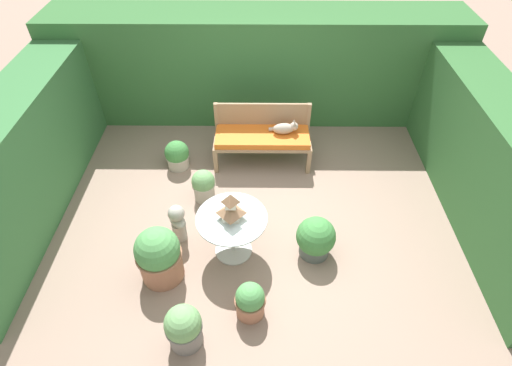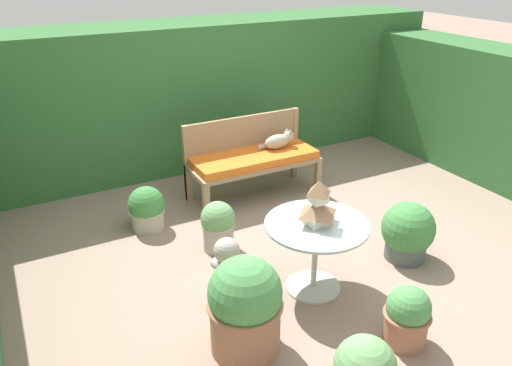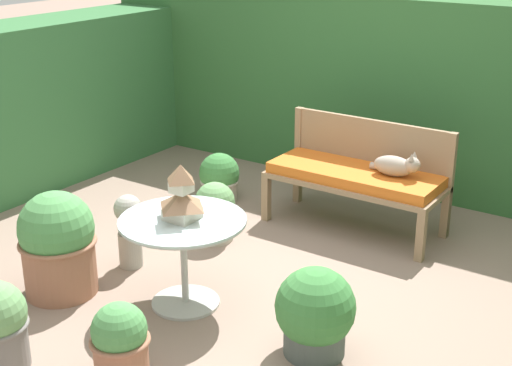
{
  "view_description": "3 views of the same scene",
  "coord_description": "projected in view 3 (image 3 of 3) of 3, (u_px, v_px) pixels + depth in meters",
  "views": [
    {
      "loc": [
        0.04,
        -3.37,
        3.87
      ],
      "look_at": [
        0.01,
        0.27,
        0.45
      ],
      "focal_mm": 28.0,
      "sensor_mm": 36.0,
      "label": 1
    },
    {
      "loc": [
        -2.19,
        -3.11,
        2.47
      ],
      "look_at": [
        -0.16,
        0.72,
        0.43
      ],
      "focal_mm": 35.0,
      "sensor_mm": 36.0,
      "label": 2
    },
    {
      "loc": [
        2.39,
        -3.51,
        2.34
      ],
      "look_at": [
        -0.32,
        0.47,
        0.54
      ],
      "focal_mm": 50.0,
      "sensor_mm": 36.0,
      "label": 3
    }
  ],
  "objects": [
    {
      "name": "ground",
      "position": [
        256.0,
        287.0,
        4.8
      ],
      "size": [
        30.0,
        30.0,
        0.0
      ],
      "primitive_type": "plane",
      "color": "gray"
    },
    {
      "name": "foliage_hedge_back",
      "position": [
        416.0,
        90.0,
        6.53
      ],
      "size": [
        6.4,
        0.96,
        1.7
      ],
      "primitive_type": "cube",
      "color": "#336633",
      "rests_on": "ground"
    },
    {
      "name": "foliage_hedge_left",
      "position": [
        5.0,
        112.0,
        6.25
      ],
      "size": [
        0.7,
        3.75,
        1.47
      ],
      "primitive_type": "cube",
      "color": "#38703D",
      "rests_on": "ground"
    },
    {
      "name": "garden_bench",
      "position": [
        355.0,
        179.0,
        5.56
      ],
      "size": [
        1.39,
        0.56,
        0.5
      ],
      "color": "#937556",
      "rests_on": "ground"
    },
    {
      "name": "bench_backrest",
      "position": [
        371.0,
        148.0,
        5.69
      ],
      "size": [
        1.39,
        0.06,
        0.84
      ],
      "color": "#937556",
      "rests_on": "ground"
    },
    {
      "name": "cat",
      "position": [
        396.0,
        166.0,
        5.36
      ],
      "size": [
        0.42,
        0.18,
        0.21
      ],
      "rotation": [
        0.0,
        0.0,
        0.06
      ],
      "color": "#A89989",
      "rests_on": "garden_bench"
    },
    {
      "name": "patio_table",
      "position": [
        183.0,
        237.0,
        4.43
      ],
      "size": [
        0.8,
        0.8,
        0.59
      ],
      "color": "#B7B7B2",
      "rests_on": "ground"
    },
    {
      "name": "pagoda_birdhouse",
      "position": [
        182.0,
        196.0,
        4.33
      ],
      "size": [
        0.25,
        0.25,
        0.36
      ],
      "color": "beige",
      "rests_on": "patio_table"
    },
    {
      "name": "garden_bust",
      "position": [
        129.0,
        228.0,
        4.99
      ],
      "size": [
        0.3,
        0.31,
        0.54
      ],
      "rotation": [
        0.0,
        0.0,
        -0.88
      ],
      "color": "#A39E93",
      "rests_on": "ground"
    },
    {
      "name": "potted_plant_table_near",
      "position": [
        215.0,
        211.0,
        5.42
      ],
      "size": [
        0.31,
        0.31,
        0.47
      ],
      "color": "#ADA393",
      "rests_on": "ground"
    },
    {
      "name": "potted_plant_bench_left",
      "position": [
        219.0,
        178.0,
        6.18
      ],
      "size": [
        0.35,
        0.35,
        0.43
      ],
      "color": "#ADA393",
      "rests_on": "ground"
    },
    {
      "name": "potted_plant_path_edge",
      "position": [
        58.0,
        244.0,
        4.62
      ],
      "size": [
        0.51,
        0.51,
        0.71
      ],
      "color": "#9E664C",
      "rests_on": "ground"
    },
    {
      "name": "potted_plant_bench_right",
      "position": [
        120.0,
        342.0,
        3.78
      ],
      "size": [
        0.33,
        0.33,
        0.45
      ],
      "color": "#9E664C",
      "rests_on": "ground"
    },
    {
      "name": "potted_plant_patio_mid",
      "position": [
        315.0,
        314.0,
        3.99
      ],
      "size": [
        0.46,
        0.46,
        0.52
      ],
      "color": "#4C5651",
      "rests_on": "ground"
    }
  ]
}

